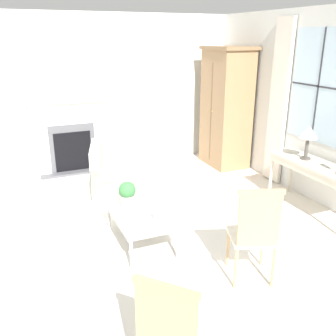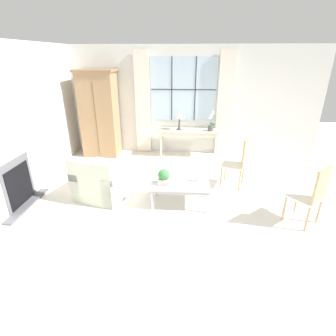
{
  "view_description": "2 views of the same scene",
  "coord_description": "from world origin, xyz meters",
  "px_view_note": "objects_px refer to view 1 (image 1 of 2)",
  "views": [
    {
      "loc": [
        3.86,
        -1.13,
        2.4
      ],
      "look_at": [
        -0.06,
        0.54,
        0.89
      ],
      "focal_mm": 40.0,
      "sensor_mm": 36.0,
      "label": 1
    },
    {
      "loc": [
        0.15,
        -4.09,
        2.55
      ],
      "look_at": [
        -0.2,
        0.39,
        0.6
      ],
      "focal_mm": 28.0,
      "sensor_mm": 36.0,
      "label": 2
    }
  ],
  "objects_px": {
    "armchair_upholstered": "(121,179)",
    "pillar_candle": "(156,216)",
    "console_table": "(318,170)",
    "armoire": "(226,108)",
    "side_chair_wooden": "(255,230)",
    "potted_plant_small": "(127,193)",
    "accent_chair_wooden": "(172,335)",
    "coffee_table": "(140,215)",
    "fireplace": "(71,131)",
    "table_lamp": "(309,134)"
  },
  "relations": [
    {
      "from": "armchair_upholstered",
      "to": "pillar_candle",
      "type": "height_order",
      "value": "armchair_upholstered"
    },
    {
      "from": "console_table",
      "to": "armoire",
      "type": "bearing_deg",
      "value": -178.34
    },
    {
      "from": "side_chair_wooden",
      "to": "potted_plant_small",
      "type": "distance_m",
      "value": 1.69
    },
    {
      "from": "accent_chair_wooden",
      "to": "coffee_table",
      "type": "distance_m",
      "value": 2.14
    },
    {
      "from": "fireplace",
      "to": "armoire",
      "type": "height_order",
      "value": "fireplace"
    },
    {
      "from": "fireplace",
      "to": "accent_chair_wooden",
      "type": "bearing_deg",
      "value": -2.14
    },
    {
      "from": "table_lamp",
      "to": "potted_plant_small",
      "type": "distance_m",
      "value": 2.69
    },
    {
      "from": "fireplace",
      "to": "console_table",
      "type": "distance_m",
      "value": 4.22
    },
    {
      "from": "console_table",
      "to": "armchair_upholstered",
      "type": "height_order",
      "value": "armchair_upholstered"
    },
    {
      "from": "side_chair_wooden",
      "to": "potted_plant_small",
      "type": "height_order",
      "value": "side_chair_wooden"
    },
    {
      "from": "fireplace",
      "to": "table_lamp",
      "type": "distance_m",
      "value": 4.04
    },
    {
      "from": "armoire",
      "to": "accent_chair_wooden",
      "type": "height_order",
      "value": "armoire"
    },
    {
      "from": "armchair_upholstered",
      "to": "accent_chair_wooden",
      "type": "height_order",
      "value": "accent_chair_wooden"
    },
    {
      "from": "accent_chair_wooden",
      "to": "coffee_table",
      "type": "bearing_deg",
      "value": 166.57
    },
    {
      "from": "armoire",
      "to": "armchair_upholstered",
      "type": "height_order",
      "value": "armoire"
    },
    {
      "from": "console_table",
      "to": "side_chair_wooden",
      "type": "relative_size",
      "value": 1.45
    },
    {
      "from": "fireplace",
      "to": "console_table",
      "type": "relative_size",
      "value": 1.47
    },
    {
      "from": "pillar_candle",
      "to": "table_lamp",
      "type": "bearing_deg",
      "value": 99.86
    },
    {
      "from": "armchair_upholstered",
      "to": "potted_plant_small",
      "type": "height_order",
      "value": "armchair_upholstered"
    },
    {
      "from": "table_lamp",
      "to": "armchair_upholstered",
      "type": "xyz_separation_m",
      "value": [
        -1.37,
        -2.38,
        -0.82
      ]
    },
    {
      "from": "fireplace",
      "to": "coffee_table",
      "type": "bearing_deg",
      "value": 5.94
    },
    {
      "from": "armoire",
      "to": "accent_chair_wooden",
      "type": "relative_size",
      "value": 2.15
    },
    {
      "from": "console_table",
      "to": "side_chair_wooden",
      "type": "bearing_deg",
      "value": -60.04
    },
    {
      "from": "table_lamp",
      "to": "side_chair_wooden",
      "type": "height_order",
      "value": "table_lamp"
    },
    {
      "from": "console_table",
      "to": "accent_chair_wooden",
      "type": "height_order",
      "value": "accent_chair_wooden"
    },
    {
      "from": "armoire",
      "to": "armchair_upholstered",
      "type": "xyz_separation_m",
      "value": [
        0.73,
        -2.31,
        -0.84
      ]
    },
    {
      "from": "accent_chair_wooden",
      "to": "pillar_candle",
      "type": "relative_size",
      "value": 6.35
    },
    {
      "from": "fireplace",
      "to": "armchair_upholstered",
      "type": "relative_size",
      "value": 2.03
    },
    {
      "from": "side_chair_wooden",
      "to": "armchair_upholstered",
      "type": "bearing_deg",
      "value": -167.13
    },
    {
      "from": "pillar_candle",
      "to": "side_chair_wooden",
      "type": "bearing_deg",
      "value": 39.96
    },
    {
      "from": "coffee_table",
      "to": "pillar_candle",
      "type": "bearing_deg",
      "value": 14.21
    },
    {
      "from": "potted_plant_small",
      "to": "pillar_candle",
      "type": "relative_size",
      "value": 1.72
    },
    {
      "from": "accent_chair_wooden",
      "to": "potted_plant_small",
      "type": "relative_size",
      "value": 3.69
    },
    {
      "from": "side_chair_wooden",
      "to": "table_lamp",
      "type": "bearing_deg",
      "value": 125.92
    },
    {
      "from": "table_lamp",
      "to": "side_chair_wooden",
      "type": "bearing_deg",
      "value": -54.08
    },
    {
      "from": "armoire",
      "to": "side_chair_wooden",
      "type": "xyz_separation_m",
      "value": [
        3.39,
        -1.7,
        -0.52
      ]
    },
    {
      "from": "console_table",
      "to": "coffee_table",
      "type": "xyz_separation_m",
      "value": [
        -0.14,
        -2.57,
        -0.25
      ]
    },
    {
      "from": "table_lamp",
      "to": "fireplace",
      "type": "bearing_deg",
      "value": -134.49
    },
    {
      "from": "fireplace",
      "to": "armoire",
      "type": "xyz_separation_m",
      "value": [
        0.72,
        2.8,
        0.35
      ]
    },
    {
      "from": "armoire",
      "to": "armchair_upholstered",
      "type": "bearing_deg",
      "value": -72.45
    },
    {
      "from": "armchair_upholstered",
      "to": "potted_plant_small",
      "type": "relative_size",
      "value": 4.01
    },
    {
      "from": "accent_chair_wooden",
      "to": "coffee_table",
      "type": "xyz_separation_m",
      "value": [
        -2.07,
        0.49,
        -0.19
      ]
    },
    {
      "from": "armoire",
      "to": "side_chair_wooden",
      "type": "height_order",
      "value": "armoire"
    },
    {
      "from": "accent_chair_wooden",
      "to": "potted_plant_small",
      "type": "bearing_deg",
      "value": 169.74
    },
    {
      "from": "pillar_candle",
      "to": "potted_plant_small",
      "type": "bearing_deg",
      "value": -166.26
    },
    {
      "from": "pillar_candle",
      "to": "fireplace",
      "type": "bearing_deg",
      "value": -173.25
    },
    {
      "from": "coffee_table",
      "to": "potted_plant_small",
      "type": "xyz_separation_m",
      "value": [
        -0.29,
        -0.07,
        0.18
      ]
    },
    {
      "from": "coffee_table",
      "to": "pillar_candle",
      "type": "xyz_separation_m",
      "value": [
        0.31,
        0.08,
        0.11
      ]
    },
    {
      "from": "accent_chair_wooden",
      "to": "fireplace",
      "type": "bearing_deg",
      "value": 177.86
    },
    {
      "from": "fireplace",
      "to": "potted_plant_small",
      "type": "relative_size",
      "value": 8.14
    }
  ]
}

